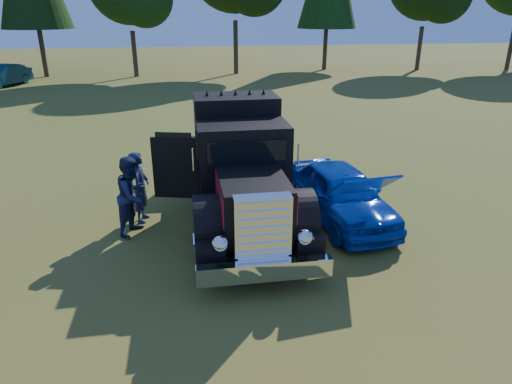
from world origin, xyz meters
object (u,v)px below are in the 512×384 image
object	(u,v)px
spectator_far	(133,195)
distant_teal_car	(2,76)
diamond_t_truck	(241,173)
spectator_near	(140,187)
hotrod_coupe	(341,193)

from	to	relation	value
spectator_far	distant_teal_car	world-z (taller)	spectator_far
diamond_t_truck	spectator_near	world-z (taller)	diamond_t_truck
diamond_t_truck	spectator_far	size ratio (longest dim) A/B	3.80
diamond_t_truck	distant_teal_car	distance (m)	27.50
spectator_near	spectator_far	size ratio (longest dim) A/B	0.95
spectator_near	spectator_far	bearing A→B (deg)	178.80
spectator_near	diamond_t_truck	bearing A→B (deg)	-89.79
hotrod_coupe	spectator_far	xyz separation A→B (m)	(-5.06, 0.08, 0.25)
diamond_t_truck	distant_teal_car	size ratio (longest dim) A/B	1.62
spectator_near	distant_teal_car	distance (m)	26.01
hotrod_coupe	distant_teal_car	distance (m)	29.04
hotrod_coupe	spectator_far	world-z (taller)	hotrod_coupe
spectator_near	distant_teal_car	bearing A→B (deg)	34.82
hotrod_coupe	spectator_far	bearing A→B (deg)	179.05
hotrod_coupe	spectator_near	xyz separation A→B (m)	(-4.94, 0.72, 0.20)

